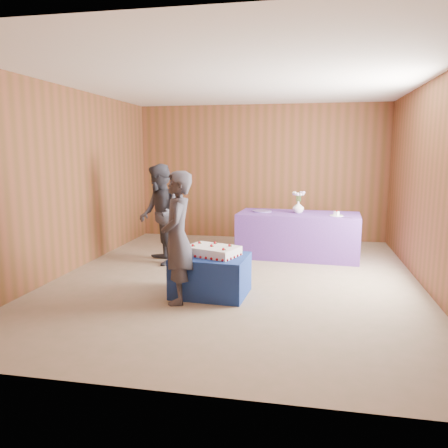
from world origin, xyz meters
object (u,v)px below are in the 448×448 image
(cake_table, at_px, (211,275))
(sheet_cake, at_px, (212,251))
(guest_right, at_px, (160,214))
(serving_table, at_px, (298,235))
(guest_left, at_px, (177,238))
(vase, at_px, (298,207))

(cake_table, relative_size, sheet_cake, 1.19)
(cake_table, distance_m, guest_right, 1.84)
(cake_table, height_order, sheet_cake, sheet_cake)
(serving_table, height_order, guest_left, guest_left)
(cake_table, relative_size, serving_table, 0.45)
(guest_left, bearing_deg, cake_table, 122.91)
(vase, bearing_deg, guest_right, -157.21)
(guest_left, bearing_deg, guest_right, -166.77)
(sheet_cake, relative_size, guest_left, 0.49)
(serving_table, xyz_separation_m, vase, (-0.01, 0.02, 0.47))
(serving_table, xyz_separation_m, guest_right, (-2.14, -0.87, 0.42))
(vase, distance_m, guest_right, 2.31)
(guest_left, relative_size, guest_right, 0.98)
(guest_left, bearing_deg, sheet_cake, 123.88)
(cake_table, distance_m, serving_table, 2.45)
(serving_table, bearing_deg, guest_left, -114.05)
(vase, bearing_deg, cake_table, -114.17)
(sheet_cake, height_order, guest_left, guest_left)
(cake_table, height_order, vase, vase)
(cake_table, bearing_deg, sheet_cake, 63.60)
(serving_table, bearing_deg, vase, 117.83)
(sheet_cake, relative_size, guest_right, 0.48)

